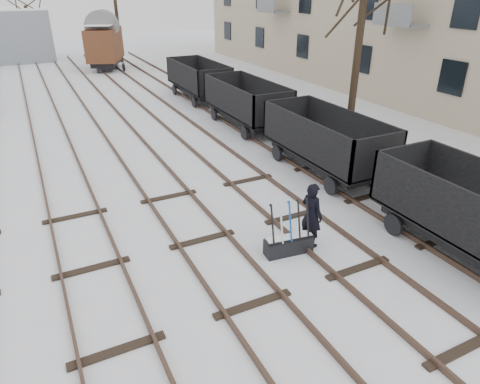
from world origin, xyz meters
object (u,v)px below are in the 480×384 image
Objects in this scene: worker at (312,215)px; box_van_wagon at (104,43)px; ground_frame at (289,244)px; freight_wagon_a at (477,229)px.

worker is 29.89m from box_van_wagon.
freight_wagon_a reaches higher than ground_frame.
freight_wagon_a is (4.17, -2.30, 0.57)m from ground_frame.
worker is 4.18m from freight_wagon_a.
box_van_wagon reaches higher than ground_frame.
freight_wagon_a is at bearing -22.37° from ground_frame.
ground_frame is 0.28× the size of box_van_wagon.
ground_frame is at bearing 82.23° from worker.
ground_frame is 0.27× the size of freight_wagon_a.
worker is at bearing 144.94° from freight_wagon_a.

